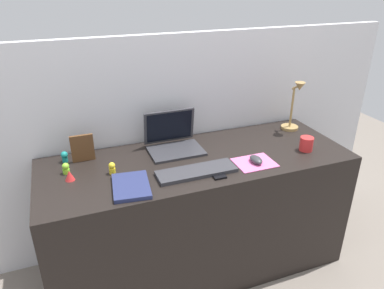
{
  "coord_description": "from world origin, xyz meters",
  "views": [
    {
      "loc": [
        -0.66,
        -1.64,
        1.66
      ],
      "look_at": [
        -0.04,
        0.0,
        0.83
      ],
      "focal_mm": 34.0,
      "sensor_mm": 36.0,
      "label": 1
    }
  ],
  "objects": [
    {
      "name": "ground_plane",
      "position": [
        0.0,
        0.0,
        0.0
      ],
      "size": [
        6.0,
        6.0,
        0.0
      ],
      "primitive_type": "plane",
      "color": "slate"
    },
    {
      "name": "back_wall",
      "position": [
        0.0,
        0.35,
        0.68
      ],
      "size": [
        2.9,
        0.05,
        1.36
      ],
      "primitive_type": "cube",
      "color": "silver",
      "rests_on": "ground_plane"
    },
    {
      "name": "desk",
      "position": [
        0.0,
        0.0,
        0.37
      ],
      "size": [
        1.7,
        0.62,
        0.74
      ],
      "primitive_type": "cube",
      "color": "black",
      "rests_on": "ground_plane"
    },
    {
      "name": "laptop",
      "position": [
        -0.09,
        0.17,
        0.79
      ],
      "size": [
        0.3,
        0.24,
        0.21
      ],
      "color": "#333338",
      "rests_on": "desk"
    },
    {
      "name": "keyboard",
      "position": [
        -0.07,
        -0.15,
        0.75
      ],
      "size": [
        0.41,
        0.13,
        0.02
      ],
      "primitive_type": "cube",
      "color": "#333338",
      "rests_on": "desk"
    },
    {
      "name": "mousepad",
      "position": [
        0.26,
        -0.16,
        0.74
      ],
      "size": [
        0.21,
        0.17,
        0.0
      ],
      "primitive_type": "cube",
      "color": "pink",
      "rests_on": "desk"
    },
    {
      "name": "mouse",
      "position": [
        0.27,
        -0.16,
        0.76
      ],
      "size": [
        0.06,
        0.1,
        0.03
      ],
      "primitive_type": "ellipsoid",
      "color": "#333338",
      "rests_on": "mousepad"
    },
    {
      "name": "cell_phone",
      "position": [
        0.03,
        -0.19,
        0.74
      ],
      "size": [
        0.07,
        0.13,
        0.01
      ],
      "primitive_type": "cube",
      "rotation": [
        0.0,
        0.0,
        -0.02
      ],
      "color": "black",
      "rests_on": "desk"
    },
    {
      "name": "desk_lamp",
      "position": [
        0.71,
        0.16,
        0.89
      ],
      "size": [
        0.11,
        0.14,
        0.32
      ],
      "color": "#A5844C",
      "rests_on": "desk"
    },
    {
      "name": "notebook_pad",
      "position": [
        -0.41,
        -0.17,
        0.75
      ],
      "size": [
        0.2,
        0.26,
        0.02
      ],
      "primitive_type": "cube",
      "rotation": [
        0.0,
        0.0,
        -0.12
      ],
      "color": "navy",
      "rests_on": "desk"
    },
    {
      "name": "picture_frame",
      "position": [
        -0.59,
        0.19,
        0.81
      ],
      "size": [
        0.12,
        0.02,
        0.15
      ],
      "primitive_type": "cube",
      "color": "brown",
      "rests_on": "desk"
    },
    {
      "name": "coffee_mug",
      "position": [
        0.61,
        -0.12,
        0.78
      ],
      "size": [
        0.08,
        0.08,
        0.08
      ],
      "primitive_type": "cylinder",
      "color": "red",
      "rests_on": "desk"
    },
    {
      "name": "toy_figurine_lime",
      "position": [
        -0.68,
        0.08,
        0.77
      ],
      "size": [
        0.04,
        0.04,
        0.06
      ],
      "color": "#8CDB33",
      "rests_on": "desk"
    },
    {
      "name": "toy_figurine_teal",
      "position": [
        -0.68,
        0.22,
        0.77
      ],
      "size": [
        0.04,
        0.04,
        0.06
      ],
      "color": "teal",
      "rests_on": "desk"
    },
    {
      "name": "toy_figurine_yellow",
      "position": [
        -0.47,
        0.0,
        0.77
      ],
      "size": [
        0.03,
        0.03,
        0.06
      ],
      "color": "yellow",
      "rests_on": "desk"
    },
    {
      "name": "toy_figurine_red",
      "position": [
        -0.67,
        0.01,
        0.77
      ],
      "size": [
        0.05,
        0.05,
        0.05
      ],
      "primitive_type": "cone",
      "color": "red",
      "rests_on": "desk"
    }
  ]
}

